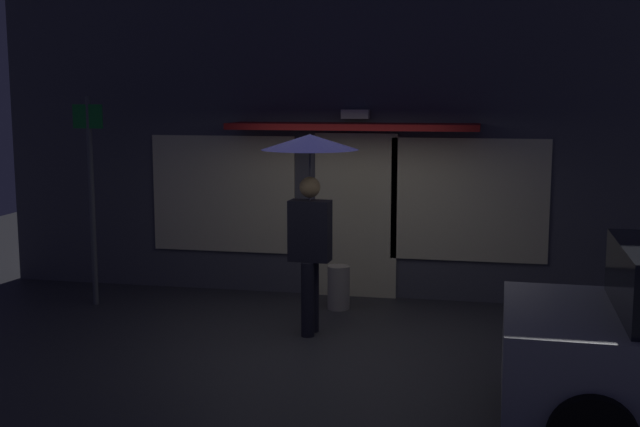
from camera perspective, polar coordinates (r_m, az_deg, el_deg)
ground_plane at (r=8.86m, az=0.25°, el=-9.29°), size 18.00×18.00×0.00m
building_facade at (r=10.76m, az=2.71°, el=5.21°), size 10.05×1.00×4.23m
person_with_umbrella at (r=8.90m, az=-0.72°, el=2.15°), size 1.08×1.08×2.27m
street_sign_post at (r=10.63m, az=-15.94°, el=1.68°), size 0.40×0.07×2.68m
sidewalk_bollard at (r=10.22m, az=1.33°, el=-5.27°), size 0.28×0.28×0.56m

